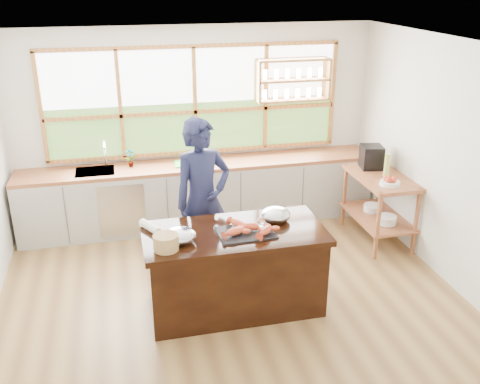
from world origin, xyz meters
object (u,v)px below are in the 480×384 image
object	(u,v)px
cook	(203,200)
wicker_basket	(166,242)
island	(234,269)
espresso_machine	(371,157)

from	to	relation	value
cook	wicker_basket	world-z (taller)	cook
cook	wicker_basket	distance (m)	1.10
island	wicker_basket	distance (m)	0.91
island	cook	bearing A→B (deg)	104.84
cook	espresso_machine	bearing A→B (deg)	-2.96
cook	espresso_machine	distance (m)	2.48
espresso_machine	wicker_basket	world-z (taller)	espresso_machine
island	espresso_machine	size ratio (longest dim) A/B	6.04
espresso_machine	wicker_basket	xyz separation A→B (m)	(-2.90, -1.66, -0.08)
espresso_machine	wicker_basket	bearing A→B (deg)	-139.67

